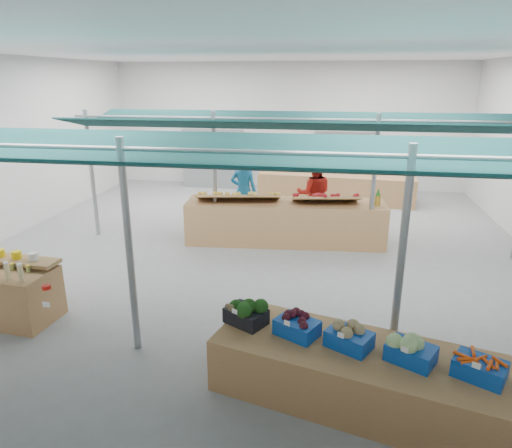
# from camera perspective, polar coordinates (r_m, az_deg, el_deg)

# --- Properties ---
(floor) EXTENTS (13.00, 13.00, 0.00)m
(floor) POSITION_cam_1_polar(r_m,az_deg,el_deg) (10.16, -0.19, -3.45)
(floor) COLOR slate
(floor) RESTS_ON ground
(hall) EXTENTS (13.00, 13.00, 13.00)m
(hall) POSITION_cam_1_polar(r_m,az_deg,el_deg) (10.93, 1.12, 12.37)
(hall) COLOR silver
(hall) RESTS_ON ground
(pole_grid) EXTENTS (10.00, 4.60, 3.00)m
(pole_grid) POSITION_cam_1_polar(r_m,az_deg,el_deg) (7.85, 3.00, 3.97)
(pole_grid) COLOR gray
(pole_grid) RESTS_ON floor
(awnings) EXTENTS (9.50, 7.08, 0.30)m
(awnings) POSITION_cam_1_polar(r_m,az_deg,el_deg) (7.68, 3.12, 11.00)
(awnings) COLOR #0B2A2F
(awnings) RESTS_ON pole_grid
(back_shelving_left) EXTENTS (2.00, 0.50, 2.00)m
(back_shelving_left) POSITION_cam_1_polar(r_m,az_deg,el_deg) (16.10, -5.34, 8.18)
(back_shelving_left) COLOR #B23F33
(back_shelving_left) RESTS_ON floor
(back_shelving_right) EXTENTS (2.00, 0.50, 2.00)m
(back_shelving_right) POSITION_cam_1_polar(r_m,az_deg,el_deg) (15.56, 11.03, 7.59)
(back_shelving_right) COLOR #B23F33
(back_shelving_right) RESTS_ON floor
(veg_counter) EXTENTS (3.73, 2.03, 0.69)m
(veg_counter) POSITION_cam_1_polar(r_m,az_deg,el_deg) (5.80, 13.26, -18.01)
(veg_counter) COLOR olive
(veg_counter) RESTS_ON floor
(fruit_counter) EXTENTS (4.61, 1.46, 0.97)m
(fruit_counter) POSITION_cam_1_polar(r_m,az_deg,el_deg) (10.63, 3.65, 0.26)
(fruit_counter) COLOR olive
(fruit_counter) RESTS_ON floor
(far_counter) EXTENTS (4.78, 1.28, 0.85)m
(far_counter) POSITION_cam_1_polar(r_m,az_deg,el_deg) (14.34, 9.88, 4.44)
(far_counter) COLOR olive
(far_counter) RESTS_ON floor
(vendor_left) EXTENTS (0.70, 0.49, 1.81)m
(vendor_left) POSITION_cam_1_polar(r_m,az_deg,el_deg) (11.74, -1.57, 4.13)
(vendor_left) COLOR #166193
(vendor_left) RESTS_ON floor
(vendor_right) EXTENTS (0.94, 0.76, 1.81)m
(vendor_right) POSITION_cam_1_polar(r_m,az_deg,el_deg) (11.53, 7.26, 3.74)
(vendor_right) COLOR #A01913
(vendor_right) RESTS_ON floor
(crate_broccoli) EXTENTS (0.61, 0.55, 0.35)m
(crate_broccoli) POSITION_cam_1_polar(r_m,az_deg,el_deg) (5.92, -1.26, -10.93)
(crate_broccoli) COLOR black
(crate_broccoli) RESTS_ON veg_counter
(crate_beets) EXTENTS (0.61, 0.55, 0.29)m
(crate_beets) POSITION_cam_1_polar(r_m,az_deg,el_deg) (5.70, 5.16, -12.48)
(crate_beets) COLOR #0F42A4
(crate_beets) RESTS_ON veg_counter
(crate_celeriac) EXTENTS (0.61, 0.55, 0.31)m
(crate_celeriac) POSITION_cam_1_polar(r_m,az_deg,el_deg) (5.56, 11.58, -13.55)
(crate_celeriac) COLOR #0F42A4
(crate_celeriac) RESTS_ON veg_counter
(crate_cabbage) EXTENTS (0.61, 0.55, 0.35)m
(crate_cabbage) POSITION_cam_1_polar(r_m,az_deg,el_deg) (5.48, 18.85, -14.54)
(crate_cabbage) COLOR #0F42A4
(crate_cabbage) RESTS_ON veg_counter
(crate_carrots) EXTENTS (0.61, 0.55, 0.29)m
(crate_carrots) POSITION_cam_1_polar(r_m,az_deg,el_deg) (5.52, 26.18, -15.85)
(crate_carrots) COLOR #0F42A4
(crate_carrots) RESTS_ON veg_counter
(sparrow) EXTENTS (0.12, 0.09, 0.11)m
(sparrow) POSITION_cam_1_polar(r_m,az_deg,el_deg) (5.84, -3.21, -10.38)
(sparrow) COLOR brown
(sparrow) RESTS_ON crate_broccoli
(pole_ribbon) EXTENTS (0.12, 0.12, 0.28)m
(pole_ribbon) POSITION_cam_1_polar(r_m,az_deg,el_deg) (6.57, -24.73, -7.37)
(pole_ribbon) COLOR red
(pole_ribbon) RESTS_ON pole_grid
(apple_heap_yellow) EXTENTS (1.99, 1.01, 0.27)m
(apple_heap_yellow) POSITION_cam_1_polar(r_m,az_deg,el_deg) (10.42, -2.25, 3.66)
(apple_heap_yellow) COLOR #997247
(apple_heap_yellow) RESTS_ON fruit_counter
(apple_heap_red) EXTENTS (1.60, 0.94, 0.27)m
(apple_heap_red) POSITION_cam_1_polar(r_m,az_deg,el_deg) (10.37, 8.79, 3.38)
(apple_heap_red) COLOR #997247
(apple_heap_red) RESTS_ON fruit_counter
(pineapple) EXTENTS (0.14, 0.14, 0.39)m
(pineapple) POSITION_cam_1_polar(r_m,az_deg,el_deg) (10.50, 14.98, 3.26)
(pineapple) COLOR #8C6019
(pineapple) RESTS_ON fruit_counter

